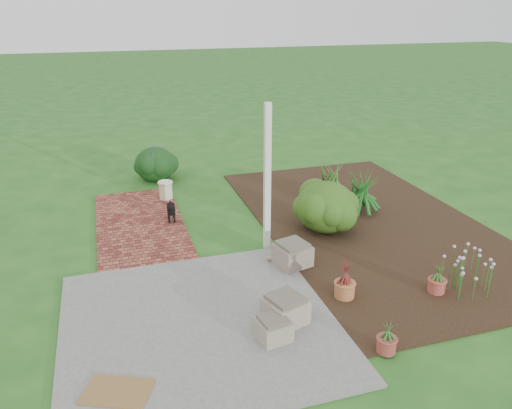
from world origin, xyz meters
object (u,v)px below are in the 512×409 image
object	(u,v)px
stone_trough_near	(285,310)
evergreen_shrub	(326,206)
black_dog	(171,209)
cream_ceramic_urn	(166,190)

from	to	relation	value
stone_trough_near	evergreen_shrub	xyz separation A→B (m)	(1.71, 2.50, 0.30)
black_dog	stone_trough_near	bearing A→B (deg)	-70.81
stone_trough_near	black_dog	world-z (taller)	black_dog
stone_trough_near	black_dog	bearing A→B (deg)	104.40
cream_ceramic_urn	black_dog	bearing A→B (deg)	-92.91
black_dog	evergreen_shrub	bearing A→B (deg)	-19.29
stone_trough_near	evergreen_shrub	size ratio (longest dim) A/B	0.44
cream_ceramic_urn	evergreen_shrub	distance (m)	3.56
stone_trough_near	cream_ceramic_urn	bearing A→B (deg)	100.19
evergreen_shrub	stone_trough_near	bearing A→B (deg)	-124.45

